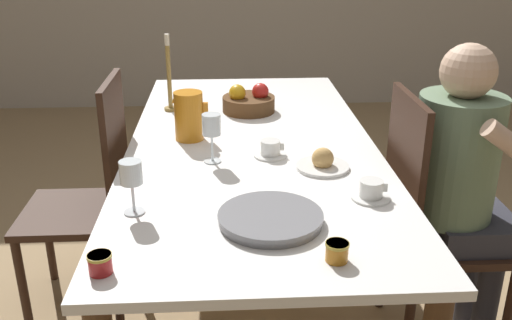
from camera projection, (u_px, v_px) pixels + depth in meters
ground_plane at (252, 301)px, 2.52m from camera, size 20.00×20.00×0.00m
dining_table at (252, 163)px, 2.27m from camera, size 0.96×2.03×0.75m
chair_person_side at (430, 220)px, 2.14m from camera, size 0.42×0.42×1.00m
chair_opposite at (92, 195)px, 2.34m from camera, size 0.42×0.42×1.00m
person_seated at (463, 177)px, 2.06m from camera, size 0.39×0.41×1.18m
red_pitcher at (189, 116)px, 2.24m from camera, size 0.14×0.11×0.19m
wine_glass_water at (211, 127)px, 2.01m from camera, size 0.07×0.07×0.18m
wine_glass_juice at (131, 176)px, 1.64m from camera, size 0.07×0.07×0.16m
teacup_near_person at (371, 191)px, 1.77m from camera, size 0.12×0.12×0.06m
teacup_across at (270, 150)px, 2.10m from camera, size 0.12×0.12×0.06m
serving_tray at (270, 218)px, 1.62m from camera, size 0.30×0.30×0.03m
bread_plate at (323, 162)px, 1.99m from camera, size 0.19×0.19×0.08m
jam_jar_amber at (100, 262)px, 1.38m from camera, size 0.06×0.06×0.05m
jam_jar_red at (337, 251)px, 1.44m from camera, size 0.06×0.06×0.05m
fruit_bowl at (249, 102)px, 2.60m from camera, size 0.24×0.24×0.13m
candlestick_tall at (169, 81)px, 2.58m from camera, size 0.06×0.06×0.35m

